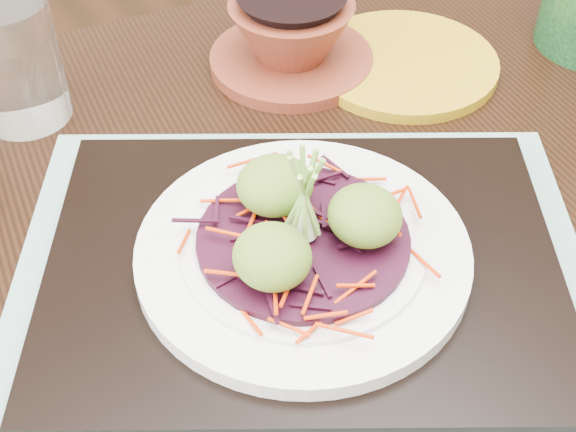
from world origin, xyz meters
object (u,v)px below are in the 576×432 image
water_glass (14,61)px  yellow_plate (404,63)px  serving_tray (303,266)px  white_plate (303,251)px  dining_table (284,327)px  terracotta_bowl_set (291,39)px

water_glass → yellow_plate: (0.33, -0.11, -0.05)m
serving_tray → white_plate: 0.02m
dining_table → serving_tray: size_ratio=3.33×
serving_tray → dining_table: bearing=117.2°
serving_tray → water_glass: (-0.11, 0.29, 0.04)m
dining_table → water_glass: 0.32m
water_glass → yellow_plate: size_ratio=0.62×
water_glass → yellow_plate: water_glass is taller
serving_tray → water_glass: size_ratio=3.23×
white_plate → yellow_plate: (0.22, 0.18, -0.02)m
white_plate → terracotta_bowl_set: terracotta_bowl_set is taller
serving_tray → white_plate: bearing=120.8°
dining_table → water_glass: (-0.11, 0.26, 0.15)m
dining_table → serving_tray: serving_tray is taller
serving_tray → yellow_plate: size_ratio=2.01×
serving_tray → terracotta_bowl_set: size_ratio=2.13×
dining_table → white_plate: size_ratio=5.12×
terracotta_bowl_set → yellow_plate: (0.09, -0.06, -0.02)m
water_glass → yellow_plate: 0.35m
dining_table → serving_tray: bearing=-86.4°
dining_table → yellow_plate: (0.22, 0.15, 0.10)m
dining_table → terracotta_bowl_set: terracotta_bowl_set is taller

